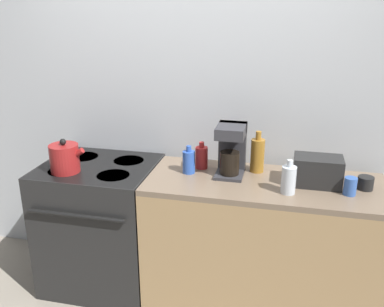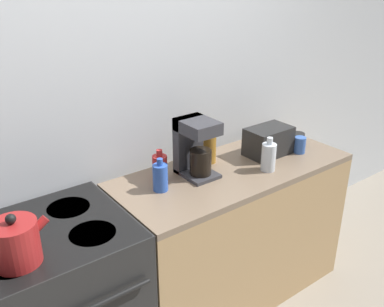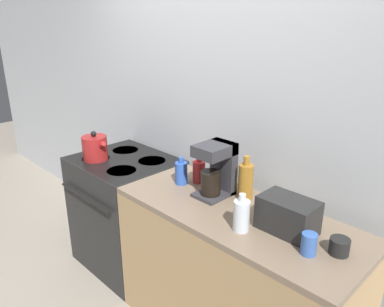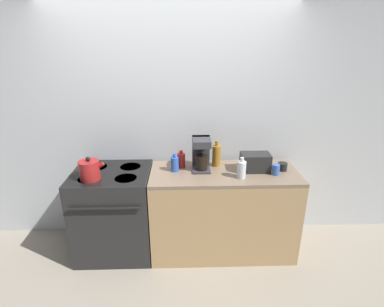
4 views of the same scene
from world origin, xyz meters
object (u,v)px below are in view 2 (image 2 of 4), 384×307
at_px(bottle_red, 160,167).
at_px(bottle_blue, 160,177).
at_px(kettle, 16,243).
at_px(cup_blue, 300,145).
at_px(coffee_maker, 195,145).
at_px(bottle_amber, 209,144).
at_px(bottle_clear, 269,157).
at_px(cup_black, 297,139).
at_px(toaster, 268,141).

relative_size(bottle_red, bottle_blue, 0.99).
height_order(kettle, cup_blue, kettle).
relative_size(coffee_maker, bottle_red, 1.82).
relative_size(coffee_maker, cup_blue, 3.13).
relative_size(bottle_amber, bottle_blue, 1.49).
relative_size(coffee_maker, bottle_amber, 1.21).
relative_size(bottle_clear, cup_blue, 1.94).
bearing_deg(bottle_blue, cup_black, -0.79).
xyz_separation_m(toaster, bottle_amber, (-0.37, 0.14, 0.02)).
height_order(kettle, bottle_blue, kettle).
bearing_deg(cup_blue, coffee_maker, 166.89).
distance_m(bottle_blue, cup_black, 1.08).
relative_size(bottle_amber, cup_black, 2.94).
xyz_separation_m(coffee_maker, bottle_amber, (0.16, 0.07, -0.06)).
distance_m(kettle, cup_blue, 1.78).
relative_size(kettle, bottle_blue, 1.30).
distance_m(bottle_amber, bottle_blue, 0.45).
distance_m(bottle_clear, bottle_blue, 0.66).
xyz_separation_m(bottle_amber, bottle_clear, (0.21, -0.30, -0.03)).
bearing_deg(cup_blue, bottle_blue, 173.17).
bearing_deg(toaster, bottle_blue, 179.16).
bearing_deg(bottle_clear, coffee_maker, 148.75).
xyz_separation_m(kettle, cup_black, (1.87, 0.15, -0.06)).
bearing_deg(bottle_red, cup_blue, -13.41).
height_order(bottle_red, cup_black, bottle_red).
distance_m(bottle_red, bottle_amber, 0.37).
bearing_deg(kettle, coffee_maker, 11.39).
bearing_deg(toaster, bottle_red, 171.30).
bearing_deg(bottle_clear, toaster, 44.08).
distance_m(bottle_blue, cup_blue, 0.99).
height_order(kettle, bottle_red, kettle).
xyz_separation_m(coffee_maker, bottle_red, (-0.20, 0.05, -0.10)).
distance_m(toaster, bottle_blue, 0.80).
distance_m(toaster, cup_black, 0.28).
xyz_separation_m(bottle_red, bottle_blue, (-0.06, -0.10, 0.00)).
height_order(coffee_maker, bottle_clear, coffee_maker).
relative_size(bottle_red, bottle_clear, 0.89).
distance_m(coffee_maker, bottle_amber, 0.19).
bearing_deg(bottle_red, bottle_clear, -25.78).
distance_m(bottle_clear, cup_black, 0.48).
bearing_deg(cup_black, cup_blue, -134.06).
xyz_separation_m(bottle_amber, cup_black, (0.65, -0.14, -0.08)).
height_order(bottle_red, cup_blue, bottle_red).
bearing_deg(bottle_amber, cup_blue, -23.55).
height_order(toaster, bottle_clear, bottle_clear).
bearing_deg(cup_black, bottle_blue, 179.21).
xyz_separation_m(toaster, bottle_red, (-0.74, 0.11, -0.01)).
bearing_deg(bottle_red, coffee_maker, -14.45).
xyz_separation_m(kettle, bottle_blue, (0.79, 0.16, -0.02)).
relative_size(kettle, bottle_amber, 0.87).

